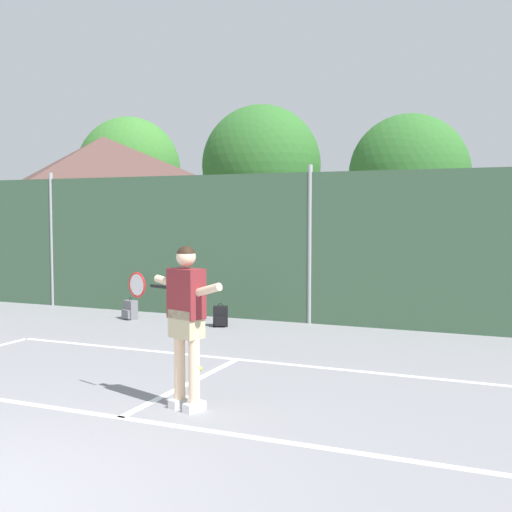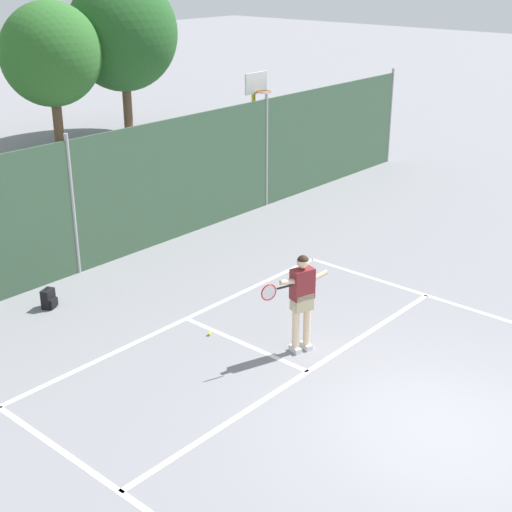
{
  "view_description": "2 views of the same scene",
  "coord_description": "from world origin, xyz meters",
  "px_view_note": "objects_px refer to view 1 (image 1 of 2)",
  "views": [
    {
      "loc": [
        4.03,
        -3.22,
        2.22
      ],
      "look_at": [
        -0.25,
        6.83,
        1.49
      ],
      "focal_mm": 45.02,
      "sensor_mm": 36.0,
      "label": 1
    },
    {
      "loc": [
        -8.83,
        -4.11,
        6.63
      ],
      "look_at": [
        0.49,
        4.1,
        1.57
      ],
      "focal_mm": 51.66,
      "sensor_mm": 36.0,
      "label": 2
    }
  ],
  "objects_px": {
    "tennis_ball": "(200,368)",
    "backpack_grey": "(130,310)",
    "tennis_player": "(185,312)",
    "backpack_black": "(220,317)"
  },
  "relations": [
    {
      "from": "tennis_player",
      "to": "backpack_black",
      "type": "xyz_separation_m",
      "value": [
        -1.99,
        4.92,
        -0.92
      ]
    },
    {
      "from": "tennis_ball",
      "to": "backpack_black",
      "type": "xyz_separation_m",
      "value": [
        -1.3,
        3.29,
        0.16
      ]
    },
    {
      "from": "tennis_ball",
      "to": "backpack_grey",
      "type": "distance_m",
      "value": 4.76
    },
    {
      "from": "tennis_ball",
      "to": "backpack_black",
      "type": "relative_size",
      "value": 0.14
    },
    {
      "from": "tennis_player",
      "to": "backpack_grey",
      "type": "bearing_deg",
      "value": 129.75
    },
    {
      "from": "tennis_ball",
      "to": "backpack_grey",
      "type": "bearing_deg",
      "value": 135.9
    },
    {
      "from": "tennis_player",
      "to": "backpack_black",
      "type": "distance_m",
      "value": 5.39
    },
    {
      "from": "backpack_grey",
      "to": "backpack_black",
      "type": "xyz_separation_m",
      "value": [
        2.12,
        -0.02,
        0.0
      ]
    },
    {
      "from": "tennis_player",
      "to": "tennis_ball",
      "type": "distance_m",
      "value": 2.08
    },
    {
      "from": "tennis_ball",
      "to": "backpack_grey",
      "type": "relative_size",
      "value": 0.14
    }
  ]
}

